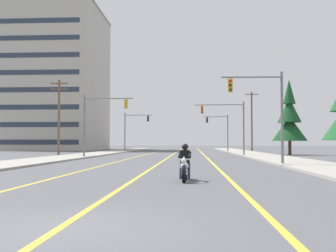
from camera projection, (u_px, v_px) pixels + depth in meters
ground_plane at (65, 228)px, 7.10m from camera, size 400.00×400.00×0.00m
lane_stripe_center at (173, 154)px, 51.99m from camera, size 0.16×100.00×0.01m
lane_stripe_left at (146, 154)px, 52.19m from camera, size 0.16×100.00×0.01m
lane_stripe_right at (203, 154)px, 51.78m from camera, size 0.16×100.00×0.01m
sidewalk_kerb_right at (259, 155)px, 46.44m from camera, size 4.40×110.00×0.14m
sidewalk_kerb_left at (88, 155)px, 47.57m from camera, size 4.40×110.00×0.14m
motorcycle_with_rider at (185, 166)px, 15.95m from camera, size 0.70×2.19×1.46m
traffic_signal_near_right at (265, 104)px, 26.87m from camera, size 4.09×0.42×6.20m
traffic_signal_near_left at (98, 116)px, 40.00m from camera, size 4.96×0.37×6.20m
traffic_signal_mid_right at (229, 120)px, 46.52m from camera, size 5.64×0.37×6.20m
traffic_signal_mid_left at (133, 126)px, 64.21m from camera, size 4.43×0.37×6.20m
traffic_signal_far_right at (221, 127)px, 67.99m from camera, size 4.13×0.43×6.20m
utility_pole_left_near at (59, 115)px, 45.15m from camera, size 2.02×0.26×8.51m
utility_pole_right_far at (252, 120)px, 70.20m from camera, size 2.25×0.26×10.26m
conifer_tree_right_verge_far at (289, 120)px, 49.65m from camera, size 4.21×4.21×9.26m
apartment_building_far_left_block at (57, 80)px, 85.26m from camera, size 18.42×21.31×29.32m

